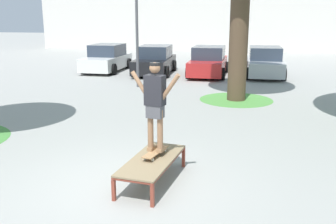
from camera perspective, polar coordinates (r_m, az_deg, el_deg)
The scene contains 9 objects.
ground_plane at distance 7.38m, azimuth -6.63°, elevation -10.57°, with size 120.00×120.00×0.00m, color #999993.
skate_box at distance 7.28m, azimuth -2.37°, elevation -7.30°, with size 0.98×1.98×0.46m.
skateboard at distance 7.40m, azimuth -1.86°, elevation -5.91°, with size 0.37×0.82×0.09m.
skater at distance 7.13m, azimuth -1.92°, elevation 1.63°, with size 0.99×0.35×1.69m.
grass_patch_mid_back at distance 14.68m, azimuth 10.01°, elevation 1.81°, with size 2.73×2.73×0.01m, color #519342.
car_white at distance 22.26m, azimuth -8.99°, elevation 7.77°, with size 1.96×4.22×1.50m.
car_black at distance 20.98m, azimuth -1.95°, elevation 7.56°, with size 2.03×4.26×1.50m.
car_red at distance 20.49m, azimuth 5.99°, elevation 7.33°, with size 1.95×4.22×1.50m.
car_silver at distance 20.75m, azimuth 14.11°, elevation 7.07°, with size 1.98×4.23×1.50m.
Camera 1 is at (2.15, -6.36, 3.07)m, focal length 41.24 mm.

